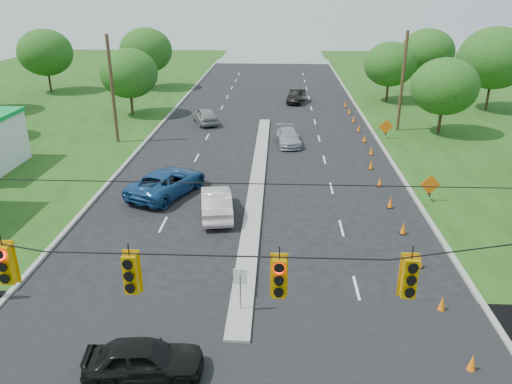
{
  "coord_description": "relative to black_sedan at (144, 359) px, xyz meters",
  "views": [
    {
      "loc": [
        1.44,
        -11.04,
        12.3
      ],
      "look_at": [
        0.33,
        12.26,
        2.8
      ],
      "focal_mm": 35.0,
      "sensor_mm": 36.0,
      "label": 1
    }
  ],
  "objects": [
    {
      "name": "curb_left",
      "position": [
        -7.1,
        27.75,
        -0.69
      ],
      "size": [
        0.25,
        110.0,
        0.16
      ],
      "primitive_type": "cube",
      "color": "gray",
      "rests_on": "ground"
    },
    {
      "name": "curb_right",
      "position": [
        13.1,
        27.75,
        -0.69
      ],
      "size": [
        0.25,
        110.0,
        0.16
      ],
      "primitive_type": "cube",
      "color": "gray",
      "rests_on": "ground"
    },
    {
      "name": "median",
      "position": [
        3.0,
        18.75,
        -0.69
      ],
      "size": [
        1.0,
        34.0,
        0.18
      ],
      "primitive_type": "cube",
      "color": "gray",
      "rests_on": "ground"
    },
    {
      "name": "median_sign",
      "position": [
        3.0,
        3.75,
        0.77
      ],
      "size": [
        0.55,
        0.06,
        2.05
      ],
      "color": "gray",
      "rests_on": "ground"
    },
    {
      "name": "signal_span",
      "position": [
        2.95,
        -3.25,
        4.28
      ],
      "size": [
        25.6,
        0.32,
        9.0
      ],
      "color": "#422D1C",
      "rests_on": "ground"
    },
    {
      "name": "utility_pole_far_left",
      "position": [
        -9.5,
        27.75,
        3.81
      ],
      "size": [
        0.28,
        0.28,
        9.0
      ],
      "primitive_type": "cylinder",
      "color": "#422D1C",
      "rests_on": "ground"
    },
    {
      "name": "utility_pole_far_right",
      "position": [
        15.5,
        32.75,
        3.81
      ],
      "size": [
        0.28,
        0.28,
        9.0
      ],
      "primitive_type": "cylinder",
      "color": "#422D1C",
      "rests_on": "ground"
    },
    {
      "name": "cone_0",
      "position": [
        11.25,
        0.75,
        -0.34
      ],
      "size": [
        0.32,
        0.32,
        0.7
      ],
      "primitive_type": "cone",
      "color": "orange",
      "rests_on": "ground"
    },
    {
      "name": "cone_1",
      "position": [
        11.25,
        4.25,
        -0.34
      ],
      "size": [
        0.32,
        0.32,
        0.7
      ],
      "primitive_type": "cone",
      "color": "orange",
      "rests_on": "ground"
    },
    {
      "name": "cone_2",
      "position": [
        11.25,
        7.75,
        -0.34
      ],
      "size": [
        0.32,
        0.32,
        0.7
      ],
      "primitive_type": "cone",
      "color": "orange",
      "rests_on": "ground"
    },
    {
      "name": "cone_3",
      "position": [
        11.25,
        11.25,
        -0.34
      ],
      "size": [
        0.32,
        0.32,
        0.7
      ],
      "primitive_type": "cone",
      "color": "orange",
      "rests_on": "ground"
    },
    {
      "name": "cone_4",
      "position": [
        11.25,
        14.75,
        -0.34
      ],
      "size": [
        0.32,
        0.32,
        0.7
      ],
      "primitive_type": "cone",
      "color": "orange",
      "rests_on": "ground"
    },
    {
      "name": "cone_5",
      "position": [
        11.25,
        18.25,
        -0.34
      ],
      "size": [
        0.32,
        0.32,
        0.7
      ],
      "primitive_type": "cone",
      "color": "orange",
      "rests_on": "ground"
    },
    {
      "name": "cone_6",
      "position": [
        11.25,
        21.75,
        -0.34
      ],
      "size": [
        0.32,
        0.32,
        0.7
      ],
      "primitive_type": "cone",
      "color": "orange",
      "rests_on": "ground"
    },
    {
      "name": "cone_7",
      "position": [
        11.85,
        25.25,
        -0.34
      ],
      "size": [
        0.32,
        0.32,
        0.7
      ],
      "primitive_type": "cone",
      "color": "orange",
      "rests_on": "ground"
    },
    {
      "name": "cone_8",
      "position": [
        11.85,
        28.75,
        -0.34
      ],
      "size": [
        0.32,
        0.32,
        0.7
      ],
      "primitive_type": "cone",
      "color": "orange",
      "rests_on": "ground"
    },
    {
      "name": "cone_9",
      "position": [
        11.85,
        32.25,
        -0.34
      ],
      "size": [
        0.32,
        0.32,
        0.7
      ],
      "primitive_type": "cone",
      "color": "orange",
      "rests_on": "ground"
    },
    {
      "name": "cone_10",
      "position": [
        11.85,
        35.75,
        -0.34
      ],
      "size": [
        0.32,
        0.32,
        0.7
      ],
      "primitive_type": "cone",
      "color": "orange",
      "rests_on": "ground"
    },
    {
      "name": "cone_11",
      "position": [
        11.85,
        39.25,
        -0.34
      ],
      "size": [
        0.32,
        0.32,
        0.7
      ],
      "primitive_type": "cone",
      "color": "orange",
      "rests_on": "ground"
    },
    {
      "name": "cone_12",
      "position": [
        11.85,
        42.75,
        -0.34
      ],
      "size": [
        0.32,
        0.32,
        0.7
      ],
      "primitive_type": "cone",
      "color": "orange",
      "rests_on": "ground"
    },
    {
      "name": "work_sign_1",
      "position": [
        13.8,
        15.75,
        0.4
      ],
      "size": [
        1.27,
        0.58,
        1.37
      ],
      "color": "black",
      "rests_on": "ground"
    },
    {
      "name": "work_sign_2",
      "position": [
        13.8,
        29.75,
        0.4
      ],
      "size": [
        1.27,
        0.58,
        1.37
      ],
      "color": "black",
      "rests_on": "ground"
    },
    {
      "name": "tree_4",
      "position": [
        -25.0,
        49.75,
        4.27
      ],
      "size": [
        6.72,
        6.72,
        7.84
      ],
      "color": "black",
      "rests_on": "ground"
    },
    {
      "name": "tree_5",
      "position": [
        -11.0,
        37.75,
        3.65
      ],
      "size": [
        5.88,
        5.88,
        6.86
      ],
      "color": "black",
      "rests_on": "ground"
    },
    {
      "name": "tree_6",
      "position": [
        -13.0,
        52.75,
        4.27
      ],
      "size": [
        6.72,
        6.72,
        7.84
      ],
      "color": "black",
      "rests_on": "ground"
    },
    {
      "name": "tree_9",
      "position": [
        19.0,
        31.75,
        3.65
      ],
      "size": [
        5.88,
        5.88,
        6.86
      ],
      "color": "black",
      "rests_on": "ground"
    },
    {
      "name": "tree_10",
      "position": [
        27.0,
        41.75,
        4.89
      ],
      "size": [
        7.56,
        7.56,
        8.82
      ],
      "color": "black",
      "rests_on": "ground"
    },
    {
      "name": "tree_11",
      "position": [
        23.0,
        52.75,
        4.27
      ],
      "size": [
        6.72,
        6.72,
        7.84
      ],
      "color": "black",
      "rests_on": "ground"
    },
    {
      "name": "tree_12",
      "position": [
        17.0,
        45.75,
        3.65
      ],
      "size": [
        5.88,
        5.88,
        6.86
      ],
      "color": "black",
      "rests_on": "ground"
    },
    {
      "name": "black_sedan",
      "position": [
        0.0,
        0.0,
        0.0
      ],
      "size": [
        4.19,
        2.03,
        1.38
      ],
      "primitive_type": "imported",
      "rotation": [
        0.0,
        0.0,
        1.67
      ],
      "color": "black",
      "rests_on": "ground"
    },
    {
      "name": "white_sedan",
      "position": [
        0.86,
        13.18,
        0.12
      ],
      "size": [
        2.47,
        5.09,
        1.61
      ],
      "primitive_type": "imported",
      "rotation": [
        0.0,
        0.0,
        3.3
      ],
      "color": "silver",
      "rests_on": "ground"
    },
    {
      "name": "blue_pickup",
      "position": [
        -2.69,
        16.23,
        0.15
      ],
      "size": [
        5.0,
        6.67,
        1.68
      ],
      "primitive_type": "imported",
      "rotation": [
        0.0,
        0.0,
        2.73
      ],
      "color": "navy",
      "rests_on": "ground"
    },
    {
      "name": "silver_car_far",
      "position": [
        5.23,
        27.81,
        -0.03
      ],
      "size": [
        2.31,
        4.72,
        1.32
      ],
      "primitive_type": "imported",
      "rotation": [
        0.0,
        0.0,
        0.1
      ],
      "color": "#9E9CB0",
      "rests_on": "ground"
    },
    {
      "name": "silver_car_oncoming",
      "position": [
        -2.85,
        34.58,
        0.08
      ],
      "size": [
        3.34,
        4.88,
        1.54
      ],
      "primitive_type": "imported",
      "rotation": [
        0.0,
        0.0,
        3.51
      ],
      "color": "gray",
      "rests_on": "ground"
    },
    {
      "name": "dark_car_receding",
      "position": [
        6.38,
        44.84,
        0.06
      ],
      "size": [
        2.38,
        4.75,
        1.49
      ],
      "primitive_type": "imported",
      "rotation": [
        0.0,
        0.0,
        -0.18
      ],
      "color": "black",
      "rests_on": "ground"
    }
  ]
}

